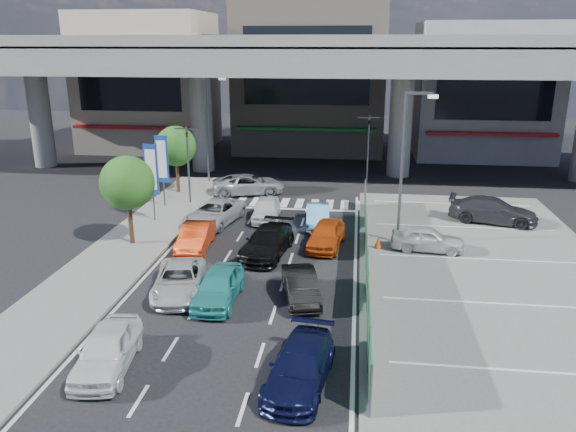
# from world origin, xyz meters

# --- Properties ---
(ground) EXTENTS (120.00, 120.00, 0.00)m
(ground) POSITION_xyz_m (0.00, 0.00, 0.00)
(ground) COLOR black
(ground) RESTS_ON ground
(parking_lot) EXTENTS (12.00, 28.00, 0.06)m
(parking_lot) POSITION_xyz_m (11.00, 2.00, 0.03)
(parking_lot) COLOR slate
(parking_lot) RESTS_ON ground
(sidewalk_left) EXTENTS (4.00, 30.00, 0.12)m
(sidewalk_left) POSITION_xyz_m (-7.00, 4.00, 0.06)
(sidewalk_left) COLOR slate
(sidewalk_left) RESTS_ON ground
(fence_run) EXTENTS (0.16, 22.00, 1.80)m
(fence_run) POSITION_xyz_m (5.30, 1.00, 0.90)
(fence_run) COLOR #205F36
(fence_run) RESTS_ON ground
(expressway) EXTENTS (64.00, 14.00, 10.75)m
(expressway) POSITION_xyz_m (0.00, 22.00, 8.76)
(expressway) COLOR slate
(expressway) RESTS_ON ground
(building_west) EXTENTS (12.00, 10.90, 13.00)m
(building_west) POSITION_xyz_m (-16.00, 31.97, 6.49)
(building_west) COLOR #A69C85
(building_west) RESTS_ON ground
(building_center) EXTENTS (14.00, 10.90, 15.00)m
(building_center) POSITION_xyz_m (0.00, 32.97, 7.49)
(building_center) COLOR gray
(building_center) RESTS_ON ground
(building_east) EXTENTS (12.00, 10.90, 12.00)m
(building_east) POSITION_xyz_m (16.00, 31.97, 5.99)
(building_east) COLOR slate
(building_east) RESTS_ON ground
(traffic_light_left) EXTENTS (1.60, 1.24, 5.20)m
(traffic_light_left) POSITION_xyz_m (-6.20, 12.00, 3.94)
(traffic_light_left) COLOR #595B60
(traffic_light_left) RESTS_ON ground
(traffic_light_right) EXTENTS (1.60, 1.24, 5.20)m
(traffic_light_right) POSITION_xyz_m (5.50, 19.00, 3.94)
(traffic_light_right) COLOR #595B60
(traffic_light_right) RESTS_ON ground
(street_lamp_right) EXTENTS (1.65, 0.22, 8.00)m
(street_lamp_right) POSITION_xyz_m (7.17, 6.00, 4.77)
(street_lamp_right) COLOR #595B60
(street_lamp_right) RESTS_ON ground
(street_lamp_left) EXTENTS (1.65, 0.22, 8.00)m
(street_lamp_left) POSITION_xyz_m (-6.33, 18.00, 4.77)
(street_lamp_left) COLOR #595B60
(street_lamp_left) RESTS_ON ground
(signboard_near) EXTENTS (0.80, 0.14, 4.70)m
(signboard_near) POSITION_xyz_m (-7.20, 7.99, 3.06)
(signboard_near) COLOR #595B60
(signboard_near) RESTS_ON ground
(signboard_far) EXTENTS (0.80, 0.14, 4.70)m
(signboard_far) POSITION_xyz_m (-7.60, 10.99, 3.06)
(signboard_far) COLOR #595B60
(signboard_far) RESTS_ON ground
(tree_near) EXTENTS (2.80, 2.80, 4.80)m
(tree_near) POSITION_xyz_m (-7.00, 4.00, 3.39)
(tree_near) COLOR #382314
(tree_near) RESTS_ON ground
(tree_far) EXTENTS (2.80, 2.80, 4.80)m
(tree_far) POSITION_xyz_m (-7.80, 14.50, 3.39)
(tree_far) COLOR #382314
(tree_far) RESTS_ON ground
(van_white_back_left) EXTENTS (2.12, 4.22, 1.38)m
(van_white_back_left) POSITION_xyz_m (-3.24, -7.40, 0.69)
(van_white_back_left) COLOR white
(van_white_back_left) RESTS_ON ground
(minivan_navy_back) EXTENTS (2.27, 4.51, 1.26)m
(minivan_navy_back) POSITION_xyz_m (3.14, -7.52, 0.63)
(minivan_navy_back) COLOR black
(minivan_navy_back) RESTS_ON ground
(sedan_white_mid_left) EXTENTS (2.84, 4.75, 1.23)m
(sedan_white_mid_left) POSITION_xyz_m (-2.65, -1.54, 0.62)
(sedan_white_mid_left) COLOR beige
(sedan_white_mid_left) RESTS_ON ground
(taxi_teal_mid) EXTENTS (1.65, 4.06, 1.38)m
(taxi_teal_mid) POSITION_xyz_m (-0.80, -2.09, 0.69)
(taxi_teal_mid) COLOR teal
(taxi_teal_mid) RESTS_ON ground
(hatch_black_mid_right) EXTENTS (2.11, 3.89, 1.22)m
(hatch_black_mid_right) POSITION_xyz_m (2.55, -1.44, 0.61)
(hatch_black_mid_right) COLOR black
(hatch_black_mid_right) RESTS_ON ground
(taxi_orange_left) EXTENTS (1.67, 4.12, 1.33)m
(taxi_orange_left) POSITION_xyz_m (-3.45, 3.80, 0.67)
(taxi_orange_left) COLOR red
(taxi_orange_left) RESTS_ON ground
(sedan_black_mid) EXTENTS (2.56, 4.97, 1.38)m
(sedan_black_mid) POSITION_xyz_m (0.36, 3.42, 0.69)
(sedan_black_mid) COLOR black
(sedan_black_mid) RESTS_ON ground
(taxi_orange_right) EXTENTS (2.09, 4.16, 1.36)m
(taxi_orange_right) POSITION_xyz_m (3.23, 4.94, 0.68)
(taxi_orange_right) COLOR #C2420E
(taxi_orange_right) RESTS_ON ground
(wagon_silver_front_left) EXTENTS (3.25, 5.28, 1.36)m
(wagon_silver_front_left) POSITION_xyz_m (-3.53, 8.02, 0.68)
(wagon_silver_front_left) COLOR #A5A8AD
(wagon_silver_front_left) RESTS_ON ground
(sedan_white_front_mid) EXTENTS (1.87, 4.03, 1.34)m
(sedan_white_front_mid) POSITION_xyz_m (-0.63, 9.23, 0.67)
(sedan_white_front_mid) COLOR silver
(sedan_white_front_mid) RESTS_ON ground
(kei_truck_front_right) EXTENTS (1.60, 3.82, 1.23)m
(kei_truck_front_right) POSITION_xyz_m (2.54, 8.45, 0.61)
(kei_truck_front_right) COLOR #5FC1F2
(kei_truck_front_right) RESTS_ON ground
(crossing_wagon_silver) EXTENTS (5.47, 3.63, 1.40)m
(crossing_wagon_silver) POSITION_xyz_m (-2.83, 14.97, 0.70)
(crossing_wagon_silver) COLOR #9B9EA3
(crossing_wagon_silver) RESTS_ON ground
(parked_sedan_white) EXTENTS (3.82, 1.84, 1.26)m
(parked_sedan_white) POSITION_xyz_m (8.42, 4.90, 0.69)
(parked_sedan_white) COLOR silver
(parked_sedan_white) RESTS_ON parking_lot
(parked_sedan_dgrey) EXTENTS (5.41, 3.28, 1.46)m
(parked_sedan_dgrey) POSITION_xyz_m (12.80, 10.20, 0.79)
(parked_sedan_dgrey) COLOR #2F2E33
(parked_sedan_dgrey) RESTS_ON parking_lot
(traffic_cone) EXTENTS (0.42, 0.42, 0.67)m
(traffic_cone) POSITION_xyz_m (5.93, 4.95, 0.40)
(traffic_cone) COLOR #CC410B
(traffic_cone) RESTS_ON parking_lot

